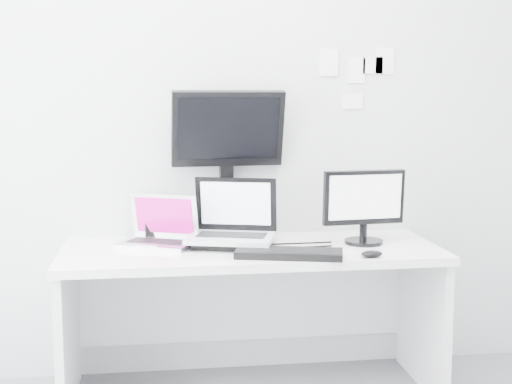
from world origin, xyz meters
TOP-DOWN VIEW (x-y plane):
  - back_wall at (0.00, 1.60)m, footprint 3.60×0.00m
  - desk at (0.00, 1.25)m, footprint 1.80×0.70m
  - macbook at (-0.45, 1.33)m, footprint 0.42×0.38m
  - speaker at (-0.46, 1.51)m, footprint 0.10×0.10m
  - dell_laptop at (-0.10, 1.26)m, footprint 0.48×0.42m
  - rear_monitor at (-0.09, 1.53)m, footprint 0.58×0.24m
  - samsung_monitor at (0.56, 1.26)m, footprint 0.43×0.23m
  - keyboard at (0.14, 1.02)m, footprint 0.51×0.28m
  - mouse at (0.51, 0.96)m, footprint 0.10×0.07m
  - wall_note_0 at (0.45, 1.59)m, footprint 0.10×0.00m
  - wall_note_1 at (0.60, 1.59)m, footprint 0.09×0.00m
  - wall_note_2 at (0.75, 1.59)m, footprint 0.10×0.00m
  - wall_note_3 at (0.58, 1.59)m, footprint 0.11×0.00m
  - wall_note_4 at (0.69, 1.59)m, footprint 0.11×0.00m

SIDE VIEW (x-z plane):
  - desk at x=0.00m, z-range 0.00..0.73m
  - keyboard at x=0.14m, z-range 0.73..0.76m
  - mouse at x=0.51m, z-range 0.73..0.76m
  - speaker at x=-0.46m, z-range 0.73..0.91m
  - macbook at x=-0.45m, z-range 0.73..0.99m
  - dell_laptop at x=-0.10m, z-range 0.73..1.07m
  - samsung_monitor at x=0.56m, z-range 0.73..1.10m
  - rear_monitor at x=-0.09m, z-range 0.73..1.50m
  - back_wall at x=0.00m, z-range -0.45..3.15m
  - wall_note_3 at x=0.58m, z-range 1.38..1.46m
  - wall_note_1 at x=0.60m, z-range 1.52..1.65m
  - wall_note_4 at x=0.69m, z-range 1.56..1.65m
  - wall_note_0 at x=0.45m, z-range 1.55..1.69m
  - wall_note_2 at x=0.75m, z-range 1.56..1.70m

